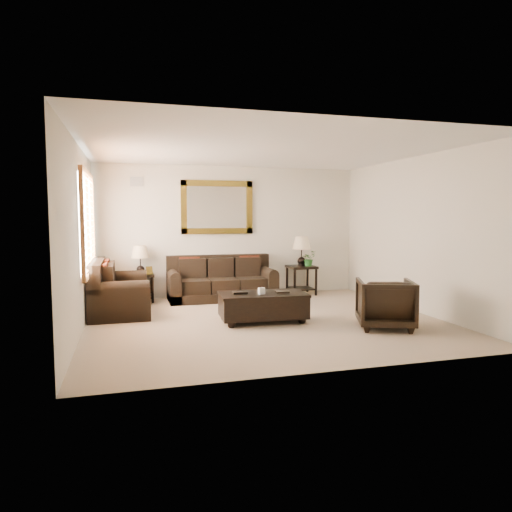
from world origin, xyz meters
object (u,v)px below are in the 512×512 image
object	(u,v)px
end_table_right	(302,257)
sofa	(221,283)
armchair	(385,301)
loveseat	(116,294)
coffee_table	(263,304)
end_table_left	(140,265)

from	to	relation	value
end_table_right	sofa	bearing A→B (deg)	-176.75
sofa	end_table_right	xyz separation A→B (m)	(1.76, 0.10, 0.49)
end_table_right	armchair	world-z (taller)	end_table_right
loveseat	coffee_table	xyz separation A→B (m)	(2.25, -1.30, -0.05)
loveseat	armchair	distance (m)	4.45
end_table_left	armchair	world-z (taller)	end_table_left
end_table_left	armchair	size ratio (longest dim) A/B	1.35
coffee_table	armchair	world-z (taller)	armchair
coffee_table	loveseat	bearing A→B (deg)	153.49
end_table_right	armchair	xyz separation A→B (m)	(0.12, -3.12, -0.40)
loveseat	armchair	bearing A→B (deg)	-119.06
end_table_right	loveseat	bearing A→B (deg)	-165.71
sofa	coffee_table	bearing A→B (deg)	-83.79
coffee_table	armchair	size ratio (longest dim) A/B	1.72
end_table_right	coffee_table	size ratio (longest dim) A/B	0.88
loveseat	coffee_table	size ratio (longest dim) A/B	1.16
loveseat	armchair	xyz separation A→B (m)	(3.89, -2.16, 0.07)
end_table_left	end_table_right	world-z (taller)	end_table_right
loveseat	end_table_left	world-z (taller)	end_table_left
sofa	loveseat	distance (m)	2.19
sofa	coffee_table	distance (m)	2.17
end_table_right	end_table_left	bearing A→B (deg)	179.48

